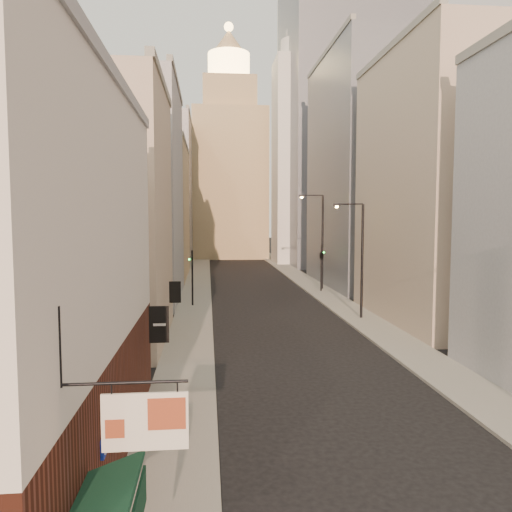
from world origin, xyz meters
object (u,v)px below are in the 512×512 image
(white_tower, at_px, (298,153))
(streetlamp_far, at_px, (320,236))
(traffic_light_left, at_px, (192,269))
(streetlamp_mid, at_px, (359,254))
(traffic_light_right, at_px, (321,255))
(clock_tower, at_px, (229,167))

(white_tower, bearing_deg, streetlamp_far, -95.91)
(streetlamp_far, relative_size, traffic_light_left, 2.06)
(streetlamp_mid, relative_size, traffic_light_right, 1.79)
(traffic_light_left, bearing_deg, white_tower, -134.07)
(streetlamp_mid, distance_m, traffic_light_right, 13.97)
(streetlamp_mid, bearing_deg, clock_tower, 114.47)
(clock_tower, bearing_deg, traffic_light_right, -80.89)
(streetlamp_far, xyz_separation_m, traffic_light_right, (-0.21, -1.67, -1.96))
(white_tower, xyz_separation_m, streetlamp_mid, (-3.74, -46.97, -13.49))
(streetlamp_mid, bearing_deg, white_tower, 103.13)
(streetlamp_mid, bearing_deg, streetlamp_far, 105.86)
(white_tower, bearing_deg, clock_tower, 128.16)
(white_tower, bearing_deg, traffic_light_left, -112.47)
(clock_tower, distance_m, white_tower, 17.83)
(white_tower, height_order, streetlamp_mid, white_tower)
(traffic_light_left, relative_size, traffic_light_right, 1.00)
(traffic_light_left, bearing_deg, clock_tower, -117.57)
(white_tower, distance_m, streetlamp_far, 34.03)
(white_tower, bearing_deg, traffic_light_right, -95.97)
(clock_tower, relative_size, traffic_light_right, 8.98)
(white_tower, relative_size, traffic_light_right, 8.30)
(clock_tower, xyz_separation_m, white_tower, (11.00, -14.00, 0.97))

